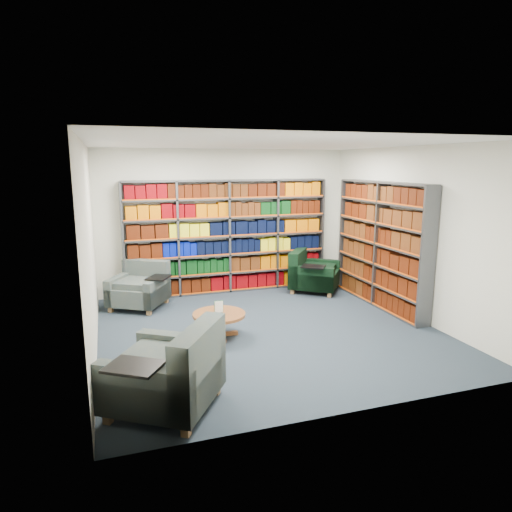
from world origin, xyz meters
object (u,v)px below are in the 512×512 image
object	(u,v)px
chair_green_right	(310,275)
chair_teal_front	(173,376)
chair_teal_left	(141,289)
coffee_table	(219,318)

from	to	relation	value
chair_green_right	chair_teal_front	distance (m)	4.96
chair_teal_left	chair_teal_front	distance (m)	3.73
chair_teal_left	chair_green_right	distance (m)	3.32
chair_teal_left	chair_green_right	size ratio (longest dim) A/B	0.95
chair_teal_left	coffee_table	distance (m)	2.14
chair_teal_front	coffee_table	bearing A→B (deg)	62.78
chair_green_right	coffee_table	size ratio (longest dim) A/B	1.62
chair_green_right	chair_teal_left	bearing A→B (deg)	179.63
chair_teal_left	chair_teal_front	world-z (taller)	chair_teal_front
chair_teal_front	chair_green_right	bearing A→B (deg)	48.41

